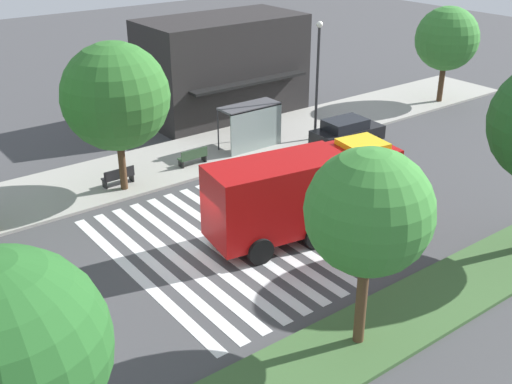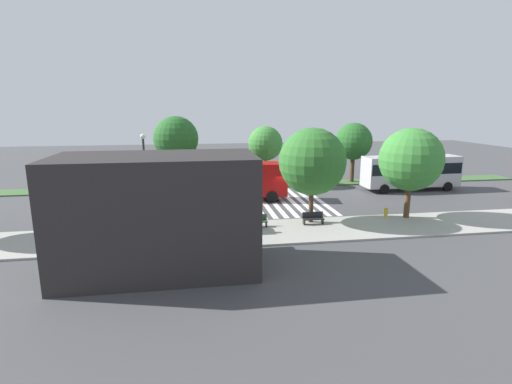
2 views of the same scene
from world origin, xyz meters
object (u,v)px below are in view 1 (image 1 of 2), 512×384
object	(u,v)px
parked_car_mid	(347,132)
bus_stop_shelter	(253,119)
sidewalk_tree_center	(116,97)
sidewalk_tree_east	(447,39)
bench_near_shelter	(193,157)
fire_truck	(309,189)
bench_west_of_shelter	(118,176)
median_tree_west	(369,212)
street_lamp	(318,72)
median_tree_far_west	(6,352)

from	to	relation	value
parked_car_mid	bus_stop_shelter	world-z (taller)	bus_stop_shelter
sidewalk_tree_center	sidewalk_tree_east	xyz separation A→B (m)	(24.24, -0.00, -0.32)
bus_stop_shelter	sidewalk_tree_east	xyz separation A→B (m)	(15.91, -0.58, 2.59)
bus_stop_shelter	bench_near_shelter	size ratio (longest dim) A/B	2.19
bus_stop_shelter	fire_truck	bearing A→B (deg)	-113.28
bench_west_of_shelter	fire_truck	bearing A→B (deg)	-64.53
median_tree_west	sidewalk_tree_center	bearing A→B (deg)	92.89
street_lamp	parked_car_mid	bearing A→B (deg)	-65.64
street_lamp	median_tree_west	distance (m)	18.65
bench_west_of_shelter	median_tree_west	xyz separation A→B (m)	(0.78, -15.71, 4.17)
street_lamp	sidewalk_tree_center	size ratio (longest dim) A/B	0.95
sidewalk_tree_center	street_lamp	bearing A→B (deg)	-1.88
bench_near_shelter	parked_car_mid	bearing A→B (deg)	-17.68
parked_car_mid	sidewalk_tree_center	bearing A→B (deg)	173.75
bench_west_of_shelter	sidewalk_tree_center	xyz separation A→B (m)	(0.01, -0.56, 4.20)
bus_stop_shelter	bench_west_of_shelter	bearing A→B (deg)	-179.89
bus_stop_shelter	street_lamp	xyz separation A→B (m)	(3.85, -0.98, 2.24)
parked_car_mid	street_lamp	bearing A→B (deg)	117.72
street_lamp	bench_west_of_shelter	bearing A→B (deg)	175.48
bus_stop_shelter	sidewalk_tree_east	bearing A→B (deg)	-2.08
bus_stop_shelter	sidewalk_tree_east	world-z (taller)	sidewalk_tree_east
median_tree_far_west	median_tree_west	bearing A→B (deg)	0.00
bench_west_of_shelter	street_lamp	bearing A→B (deg)	-4.52
bench_west_of_shelter	sidewalk_tree_center	bearing A→B (deg)	-88.58
fire_truck	parked_car_mid	bearing A→B (deg)	45.74
sidewalk_tree_center	median_tree_west	bearing A→B (deg)	-87.11
street_lamp	sidewalk_tree_east	bearing A→B (deg)	1.90
sidewalk_tree_center	median_tree_far_west	distance (m)	17.95
sidewalk_tree_center	bus_stop_shelter	bearing A→B (deg)	3.98
fire_truck	median_tree_far_west	world-z (taller)	median_tree_far_west
median_tree_west	parked_car_mid	bearing A→B (deg)	46.67
parked_car_mid	street_lamp	xyz separation A→B (m)	(-0.81, 1.80, 3.25)
bench_near_shelter	sidewalk_tree_center	xyz separation A→B (m)	(-4.32, -0.56, 4.20)
median_tree_west	fire_truck	bearing A→B (deg)	61.13
bench_near_shelter	bench_west_of_shelter	world-z (taller)	same
sidewalk_tree_east	median_tree_far_west	distance (m)	37.10
bus_stop_shelter	bench_west_of_shelter	distance (m)	8.44
bench_west_of_shelter	parked_car_mid	bearing A→B (deg)	-11.99
parked_car_mid	fire_truck	bearing A→B (deg)	-139.94
parked_car_mid	median_tree_west	bearing A→B (deg)	-129.97
bus_stop_shelter	street_lamp	size ratio (longest dim) A/B	0.51
bench_near_shelter	bench_west_of_shelter	distance (m)	4.33
street_lamp	median_tree_far_west	world-z (taller)	median_tree_far_west
parked_car_mid	median_tree_far_west	xyz separation A→B (m)	(-22.61, -12.95, 3.97)
parked_car_mid	bench_near_shelter	world-z (taller)	parked_car_mid
fire_truck	bus_stop_shelter	size ratio (longest dim) A/B	2.51
bench_near_shelter	sidewalk_tree_center	distance (m)	6.05
bench_west_of_shelter	sidewalk_tree_center	world-z (taller)	sidewalk_tree_center
parked_car_mid	median_tree_far_west	distance (m)	26.36
street_lamp	sidewalk_tree_center	distance (m)	12.19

